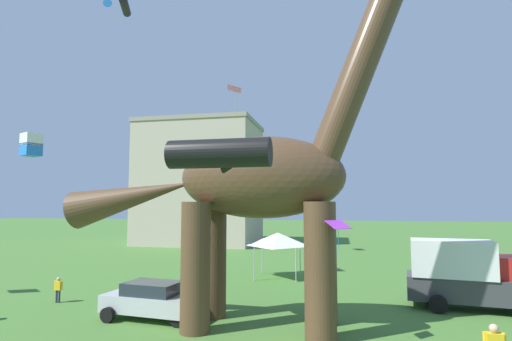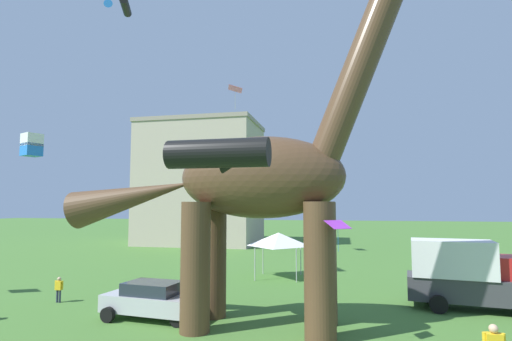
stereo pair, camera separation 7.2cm
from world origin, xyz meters
name	(u,v)px [view 2 (the right image)]	position (x,y,z in m)	size (l,w,h in m)	color
dinosaur_sculpture	(259,177)	(-1.30, 4.92, 6.00)	(15.87, 3.36, 16.59)	#513823
parked_sedan_left	(152,300)	(-6.07, 5.17, 0.81)	(4.38, 2.25, 1.55)	#B7B7BC
parked_box_truck	(468,274)	(7.75, 9.69, 1.65)	(5.85, 2.92, 3.20)	#38383D
person_far_spectator	(59,287)	(-11.99, 6.82, 0.76)	(0.47, 0.21, 1.25)	#2D3347
festival_canopy_tent	(279,239)	(-2.25, 15.92, 2.54)	(3.15, 3.15, 3.00)	#B2B2B7
kite_near_high	(192,159)	(-7.61, 13.51, 7.90)	(1.14, 1.14, 1.26)	#19B2B7
kite_trailing	(122,6)	(-11.37, 10.76, 17.39)	(1.86, 1.90, 0.54)	black
kite_mid_left	(338,225)	(1.85, 3.06, 4.18)	(0.96, 0.95, 1.06)	purple
kite_far_left	(32,145)	(-12.18, 4.80, 7.67)	(0.97, 0.97, 1.05)	white
kite_far_right	(221,155)	(-0.92, -1.57, 6.11)	(2.55, 2.15, 0.75)	black
kite_high_right	(235,89)	(-8.05, 25.85, 16.22)	(1.81, 2.12, 2.25)	pink
background_building_block	(201,183)	(-15.62, 37.39, 7.75)	(14.62, 10.55, 15.47)	#B7A893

